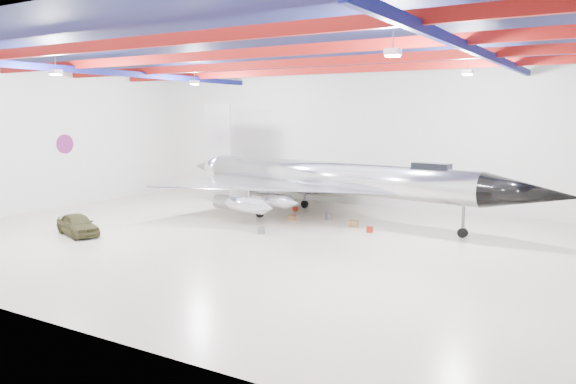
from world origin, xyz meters
The scene contains 14 objects.
floor centered at (0.00, 0.00, 0.00)m, with size 40.00×40.00×0.00m, color beige.
wall_back centered at (0.00, 15.00, 5.50)m, with size 40.00×40.00×0.00m, color silver.
wall_left centered at (-20.00, 0.00, 5.50)m, with size 30.00×30.00×0.00m, color silver.
ceiling centered at (0.00, 0.00, 11.00)m, with size 40.00×40.00×0.00m, color #0A0F38.
ceiling_structure centered at (0.00, 0.00, 10.32)m, with size 39.50×29.50×1.08m.
wall_roundel centered at (-19.94, 2.00, 5.00)m, with size 1.50×1.50×0.10m, color #B21414.
jet_aircraft centered at (0.43, 7.89, 2.68)m, with size 29.86×19.26×8.16m.
jeep centered at (-10.39, -4.75, 0.66)m, with size 1.57×3.89×1.33m, color #3D3C1E.
toolbox_red centered at (-3.38, 9.65, 0.14)m, with size 0.40×0.32×0.28m, color maroon.
engine_drum centered at (-0.96, 1.30, 0.21)m, with size 0.47×0.47×0.42m, color #59595B.
parts_bin centered at (3.01, 6.28, 0.21)m, with size 0.59×0.47×0.41m, color olive.
tool_chest centered at (4.62, 5.12, 0.19)m, with size 0.42×0.42×0.38m, color maroon.
oil_barrel centered at (-1.59, 6.14, 0.18)m, with size 0.50×0.40×0.35m, color olive.
spares_box centered at (0.46, 7.66, 0.21)m, with size 0.46×0.46×0.41m, color #59595B.
Camera 1 is at (17.84, -27.03, 7.33)m, focal length 35.00 mm.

